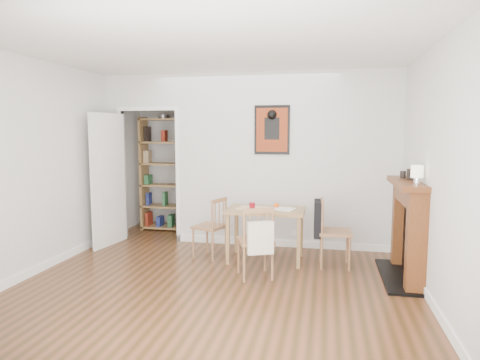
% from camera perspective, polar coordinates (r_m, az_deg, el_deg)
% --- Properties ---
extents(ground, '(5.20, 5.20, 0.00)m').
position_cam_1_polar(ground, '(5.38, -2.05, -12.25)').
color(ground, brown).
rests_on(ground, ground).
extents(room_shell, '(5.20, 5.20, 5.20)m').
position_cam_1_polar(room_shell, '(6.40, 1.59, 2.64)').
color(room_shell, silver).
rests_on(room_shell, ground).
extents(dining_table, '(1.03, 0.65, 0.70)m').
position_cam_1_polar(dining_table, '(5.73, 3.46, -4.70)').
color(dining_table, '#A0824B').
rests_on(dining_table, ground).
extents(chair_left, '(0.53, 0.53, 0.83)m').
position_cam_1_polar(chair_left, '(5.93, -4.07, -6.30)').
color(chair_left, '#926944').
rests_on(chair_left, ground).
extents(chair_right, '(0.51, 0.46, 0.88)m').
position_cam_1_polar(chair_right, '(5.62, 12.37, -6.73)').
color(chair_right, '#926944').
rests_on(chair_right, ground).
extents(chair_front, '(0.57, 0.59, 0.86)m').
position_cam_1_polar(chair_front, '(5.09, 2.06, -8.16)').
color(chair_front, '#926944').
rests_on(chair_front, ground).
extents(bookshelf, '(0.83, 0.33, 1.98)m').
position_cam_1_polar(bookshelf, '(7.61, -9.96, 0.72)').
color(bookshelf, '#A0824B').
rests_on(bookshelf, ground).
extents(fireplace, '(0.45, 1.25, 1.16)m').
position_cam_1_polar(fireplace, '(5.40, 21.59, -5.84)').
color(fireplace, brown).
rests_on(fireplace, ground).
extents(red_glass, '(0.07, 0.07, 0.10)m').
position_cam_1_polar(red_glass, '(5.64, 1.64, -3.50)').
color(red_glass, maroon).
rests_on(red_glass, dining_table).
extents(orange_fruit, '(0.07, 0.07, 0.07)m').
position_cam_1_polar(orange_fruit, '(5.76, 4.87, -3.42)').
color(orange_fruit, '#E74E0C').
rests_on(orange_fruit, dining_table).
extents(placemat, '(0.47, 0.39, 0.00)m').
position_cam_1_polar(placemat, '(5.76, 1.88, -3.75)').
color(placemat, '#EEE3C4').
rests_on(placemat, dining_table).
extents(notebook, '(0.36, 0.31, 0.02)m').
position_cam_1_polar(notebook, '(5.69, 5.81, -3.85)').
color(notebook, silver).
rests_on(notebook, dining_table).
extents(mantel_lamp, '(0.13, 0.13, 0.21)m').
position_cam_1_polar(mantel_lamp, '(4.96, 22.54, 0.92)').
color(mantel_lamp, silver).
rests_on(mantel_lamp, fireplace).
extents(ceramic_jar_a, '(0.11, 0.11, 0.13)m').
position_cam_1_polar(ceramic_jar_a, '(5.41, 21.89, 0.70)').
color(ceramic_jar_a, black).
rests_on(ceramic_jar_a, fireplace).
extents(ceramic_jar_b, '(0.07, 0.07, 0.09)m').
position_cam_1_polar(ceramic_jar_b, '(5.59, 20.91, 0.69)').
color(ceramic_jar_b, black).
rests_on(ceramic_jar_b, fireplace).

